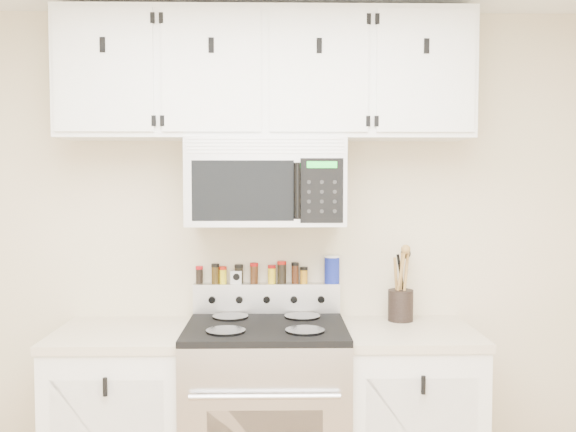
# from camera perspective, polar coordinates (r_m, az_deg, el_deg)

# --- Properties ---
(back_wall) EXTENTS (3.50, 0.01, 2.50)m
(back_wall) POSITION_cam_1_polar(r_m,az_deg,el_deg) (3.37, -1.90, -3.40)
(back_wall) COLOR beige
(back_wall) RESTS_ON floor
(range) EXTENTS (0.76, 0.65, 1.10)m
(range) POSITION_cam_1_polar(r_m,az_deg,el_deg) (3.24, -1.96, -17.60)
(range) COLOR #B7B7BA
(range) RESTS_ON floor
(base_cabinet_left) EXTENTS (0.64, 0.62, 0.92)m
(base_cabinet_left) POSITION_cam_1_polar(r_m,az_deg,el_deg) (3.35, -14.40, -17.44)
(base_cabinet_left) COLOR white
(base_cabinet_left) RESTS_ON floor
(base_cabinet_right) EXTENTS (0.64, 0.62, 0.92)m
(base_cabinet_right) POSITION_cam_1_polar(r_m,az_deg,el_deg) (3.33, 10.58, -17.52)
(base_cabinet_right) COLOR white
(base_cabinet_right) RESTS_ON floor
(microwave) EXTENTS (0.76, 0.44, 0.42)m
(microwave) POSITION_cam_1_polar(r_m,az_deg,el_deg) (3.15, -1.95, 3.05)
(microwave) COLOR #9E9EA3
(microwave) RESTS_ON back_wall
(upper_cabinets) EXTENTS (2.00, 0.35, 0.62)m
(upper_cabinets) POSITION_cam_1_polar(r_m,az_deg,el_deg) (3.22, -1.98, 12.36)
(upper_cabinets) COLOR white
(upper_cabinets) RESTS_ON back_wall
(utensil_crock) EXTENTS (0.13, 0.13, 0.37)m
(utensil_crock) POSITION_cam_1_polar(r_m,az_deg,el_deg) (3.35, 9.98, -7.60)
(utensil_crock) COLOR black
(utensil_crock) RESTS_ON base_cabinet_right
(kitchen_timer) EXTENTS (0.06, 0.06, 0.07)m
(kitchen_timer) POSITION_cam_1_polar(r_m,az_deg,el_deg) (3.36, -4.58, -5.43)
(kitchen_timer) COLOR silver
(kitchen_timer) RESTS_ON range
(salt_canister) EXTENTS (0.08, 0.08, 0.15)m
(salt_canister) POSITION_cam_1_polar(r_m,az_deg,el_deg) (3.36, 3.93, -4.75)
(salt_canister) COLOR navy
(salt_canister) RESTS_ON range
(spice_jar_0) EXTENTS (0.04, 0.04, 0.09)m
(spice_jar_0) POSITION_cam_1_polar(r_m,az_deg,el_deg) (3.37, -7.89, -5.20)
(spice_jar_0) COLOR black
(spice_jar_0) RESTS_ON range
(spice_jar_1) EXTENTS (0.04, 0.04, 0.10)m
(spice_jar_1) POSITION_cam_1_polar(r_m,az_deg,el_deg) (3.36, -6.47, -5.11)
(spice_jar_1) COLOR #3A2A0D
(spice_jar_1) RESTS_ON range
(spice_jar_2) EXTENTS (0.04, 0.04, 0.09)m
(spice_jar_2) POSITION_cam_1_polar(r_m,az_deg,el_deg) (3.36, -5.80, -5.24)
(spice_jar_2) COLOR yellow
(spice_jar_2) RESTS_ON range
(spice_jar_3) EXTENTS (0.05, 0.05, 0.10)m
(spice_jar_3) POSITION_cam_1_polar(r_m,az_deg,el_deg) (3.35, -4.39, -5.16)
(spice_jar_3) COLOR black
(spice_jar_3) RESTS_ON range
(spice_jar_4) EXTENTS (0.04, 0.04, 0.11)m
(spice_jar_4) POSITION_cam_1_polar(r_m,az_deg,el_deg) (3.35, -3.03, -5.09)
(spice_jar_4) COLOR #40210F
(spice_jar_4) RESTS_ON range
(spice_jar_5) EXTENTS (0.04, 0.04, 0.10)m
(spice_jar_5) POSITION_cam_1_polar(r_m,az_deg,el_deg) (3.35, -1.45, -5.19)
(spice_jar_5) COLOR yellow
(spice_jar_5) RESTS_ON range
(spice_jar_6) EXTENTS (0.05, 0.05, 0.12)m
(spice_jar_6) POSITION_cam_1_polar(r_m,az_deg,el_deg) (3.35, -0.56, -5.02)
(spice_jar_6) COLOR black
(spice_jar_6) RESTS_ON range
(spice_jar_7) EXTENTS (0.04, 0.04, 0.11)m
(spice_jar_7) POSITION_cam_1_polar(r_m,az_deg,el_deg) (3.35, 0.64, -5.07)
(spice_jar_7) COLOR #3C1D0E
(spice_jar_7) RESTS_ON range
(spice_jar_8) EXTENTS (0.04, 0.04, 0.09)m
(spice_jar_8) POSITION_cam_1_polar(r_m,az_deg,el_deg) (3.35, 1.43, -5.27)
(spice_jar_8) COLOR #C68317
(spice_jar_8) RESTS_ON range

